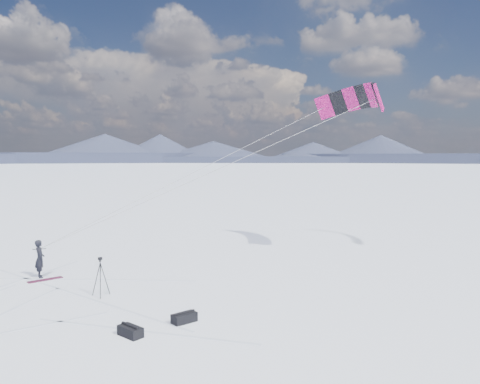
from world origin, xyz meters
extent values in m
plane|color=white|center=(0.00, 0.00, 0.00)|extent=(1800.00, 1800.00, 0.00)
cube|color=black|center=(160.00, 277.13, 2.90)|extent=(152.40, 113.97, 5.79)
cone|color=black|center=(160.00, 277.13, 5.79)|extent=(87.43, 87.43, 8.00)
cube|color=black|center=(55.57, 315.14, 2.90)|extent=(155.54, 70.36, 5.79)
cone|color=black|center=(55.57, 315.14, 5.79)|extent=(74.14, 74.14, 8.00)
cube|color=black|center=(-55.57, 315.14, 2.90)|extent=(155.54, 70.36, 5.79)
cone|color=black|center=(-55.57, 315.14, 5.79)|extent=(74.14, 74.14, 8.00)
cube|color=silver|center=(-1.60, 0.60, 0.00)|extent=(6.45, 7.79, 0.01)
cube|color=silver|center=(0.10, 2.90, 0.00)|extent=(11.66, 3.07, 0.01)
cube|color=silver|center=(1.80, -2.80, 0.00)|extent=(1.27, 5.91, 0.01)
cube|color=silver|center=(3.50, -0.50, 0.00)|extent=(6.52, 4.83, 0.01)
cube|color=silver|center=(5.20, 1.80, 0.00)|extent=(8.85, 4.87, 0.01)
imported|color=black|center=(-2.40, 4.22, 0.00)|extent=(0.60, 0.71, 1.64)
cube|color=maroon|center=(-2.06, 3.67, 0.02)|extent=(1.35, 0.99, 0.04)
cylinder|color=black|center=(0.76, 1.09, 0.64)|extent=(0.34, 0.25, 1.29)
cylinder|color=black|center=(0.44, 1.07, 0.64)|extent=(0.37, 0.19, 1.29)
cylinder|color=black|center=(0.62, 0.81, 0.64)|extent=(0.06, 0.40, 1.29)
cylinder|color=black|center=(0.61, 0.99, 1.11)|extent=(0.04, 0.04, 0.36)
cube|color=black|center=(0.61, 0.99, 1.34)|extent=(0.10, 0.10, 0.05)
cube|color=black|center=(0.61, 0.99, 1.43)|extent=(0.16, 0.15, 0.10)
cylinder|color=black|center=(0.61, 1.08, 1.43)|extent=(0.07, 0.10, 0.07)
cube|color=black|center=(3.62, -2.29, 0.15)|extent=(0.87, 0.74, 0.30)
cylinder|color=black|center=(3.62, -2.29, 0.32)|extent=(0.68, 0.46, 0.08)
cube|color=black|center=(2.02, -3.19, 0.15)|extent=(0.81, 0.86, 0.30)
cylinder|color=black|center=(2.02, -3.19, 0.32)|extent=(0.56, 0.63, 0.09)
cube|color=#B81065|center=(13.46, 5.14, 8.14)|extent=(1.01, 0.96, 1.51)
cube|color=black|center=(13.75, 5.96, 8.34)|extent=(0.82, 1.03, 1.43)
cube|color=#B81065|center=(13.85, 6.86, 8.47)|extent=(0.62, 1.04, 1.35)
cube|color=black|center=(13.75, 7.77, 8.51)|extent=(0.82, 1.04, 1.27)
cube|color=#B81065|center=(13.45, 8.64, 8.47)|extent=(0.99, 0.99, 1.35)
cube|color=black|center=(12.99, 9.42, 8.34)|extent=(1.15, 0.90, 1.43)
cube|color=#B81065|center=(12.38, 10.04, 8.14)|extent=(1.28, 0.75, 1.51)
cylinder|color=gray|center=(5.53, 4.68, 4.69)|extent=(15.87, 0.95, 6.92)
cylinder|color=gray|center=(4.99, 7.13, 4.69)|extent=(14.80, 5.84, 6.92)
cylinder|color=black|center=(-2.40, 4.22, 1.24)|extent=(0.54, 0.15, 0.03)
camera|label=1|loc=(3.20, -16.85, 5.29)|focal=35.00mm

